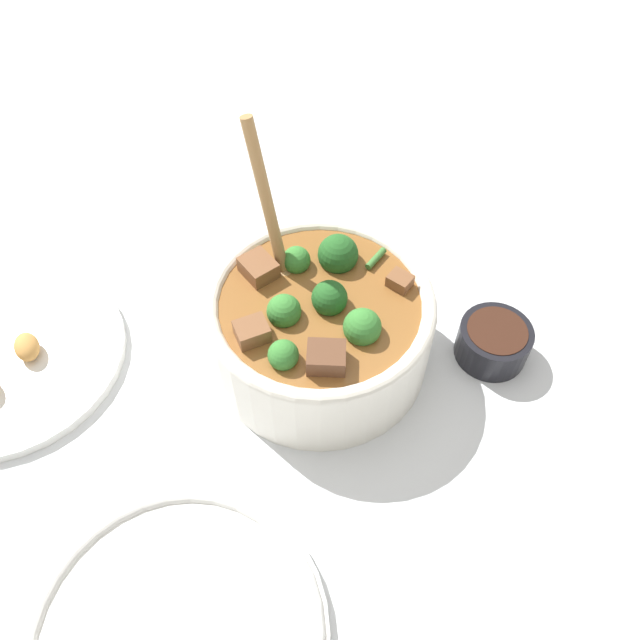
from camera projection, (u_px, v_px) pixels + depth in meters
ground_plane at (320, 355)px, 0.69m from camera, size 4.00×4.00×0.00m
stew_bowl at (320, 324)px, 0.64m from camera, size 0.23×0.23×0.26m
condiment_bowl at (494, 341)px, 0.67m from camera, size 0.08×0.08×0.04m
empty_plate at (175, 636)px, 0.51m from camera, size 0.26×0.26×0.02m
food_plate at (6, 356)px, 0.68m from camera, size 0.25×0.25×0.04m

